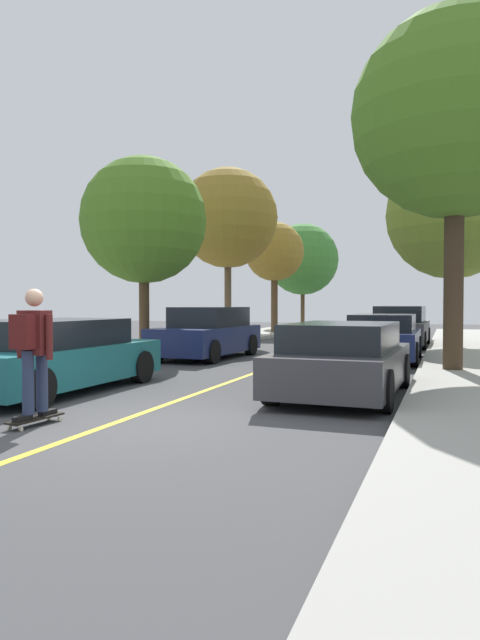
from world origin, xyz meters
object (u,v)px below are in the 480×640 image
street_tree_left_nearest (144,221)px  street_tree_left_far (274,252)px  street_tree_left_farthest (303,259)px  street_tree_right_nearest (455,116)px  parked_car_right_far (401,326)px  parked_car_left_near (207,334)px  street_tree_right_near (453,213)px  fire_hydrant (127,345)px  parked_car_right_near (383,338)px  skateboard (36,419)px  parked_car_left_nearest (56,356)px  skateboarder (33,345)px  parked_car_right_nearest (343,359)px  street_tree_left_near (228,218)px

street_tree_left_nearest → street_tree_left_far: street_tree_left_nearest is taller
street_tree_left_farthest → street_tree_right_nearest: street_tree_right_nearest is taller
parked_car_right_far → street_tree_left_far: 9.60m
parked_car_left_near → parked_car_right_far: size_ratio=0.91×
street_tree_right_near → fire_hydrant: (-8.20, -7.75, -4.21)m
parked_car_right_near → street_tree_right_near: (1.78, 4.96, 4.05)m
skateboard → parked_car_right_near: bearing=71.6°
street_tree_left_far → parked_car_left_nearest: bearing=-84.8°
street_tree_right_near → fire_hydrant: 12.04m
parked_car_right_far → skateboarder: skateboarder is taller
street_tree_left_nearest → skateboard: bearing=-69.0°
parked_car_right_near → skateboarder: skateboarder is taller
parked_car_right_nearest → street_tree_left_nearest: street_tree_left_nearest is taller
parked_car_right_far → skateboarder: (-3.35, -16.13, 0.32)m
street_tree_left_nearest → street_tree_right_near: bearing=36.7°
street_tree_left_nearest → fire_hydrant: (0.28, -1.43, -3.52)m
street_tree_right_nearest → street_tree_right_near: bearing=90.0°
street_tree_left_nearest → fire_hydrant: size_ratio=8.17×
street_tree_left_nearest → street_tree_left_near: 6.83m
street_tree_right_near → parked_car_left_nearest: bearing=-118.0°
fire_hydrant → street_tree_left_nearest: bearing=101.1°
street_tree_left_nearest → parked_car_right_far: bearing=47.7°
parked_car_right_nearest → parked_car_right_near: 6.34m
parked_car_left_nearest → street_tree_left_farthest: size_ratio=0.71×
parked_car_left_nearest → skateboarder: size_ratio=2.67×
parked_car_right_nearest → parked_car_right_near: bearing=90.0°
parked_car_right_nearest → skateboarder: size_ratio=2.45×
parked_car_left_nearest → street_tree_right_near: size_ratio=0.66×
parked_car_right_far → skateboard: (-3.35, -16.09, -0.64)m
street_tree_left_farthest → skateboard: size_ratio=7.38×
parked_car_left_nearest → street_tree_left_near: bearing=97.8°
parked_car_right_nearest → street_tree_left_farthest: 25.46m
parked_car_left_near → skateboard: 9.42m
parked_car_right_near → street_tree_left_farthest: bearing=110.5°
parked_car_right_near → street_tree_right_nearest: (1.78, -2.71, 5.04)m
parked_car_right_near → skateboard: 10.64m
street_tree_left_nearest → street_tree_left_farthest: size_ratio=0.91×
street_tree_right_near → fire_hydrant: size_ratio=9.74×
parked_car_right_far → street_tree_left_near: bearing=-174.8°
street_tree_left_nearest → street_tree_left_far: 13.29m
parked_car_right_near → parked_car_right_nearest: bearing=-90.0°
parked_car_right_near → street_tree_left_far: size_ratio=0.72×
street_tree_left_near → skateboard: 16.59m
parked_car_right_nearest → skateboard: size_ratio=4.79×
street_tree_left_far → skateboard: size_ratio=6.56×
parked_car_right_far → street_tree_left_farthest: 14.15m
parked_car_left_nearest → parked_car_right_far: (4.92, 13.67, 0.09)m
street_tree_left_near → street_tree_left_farthest: 12.58m
street_tree_left_far → skateboard: street_tree_left_far is taller
street_tree_left_near → street_tree_left_farthest: (-0.00, 12.56, -0.74)m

